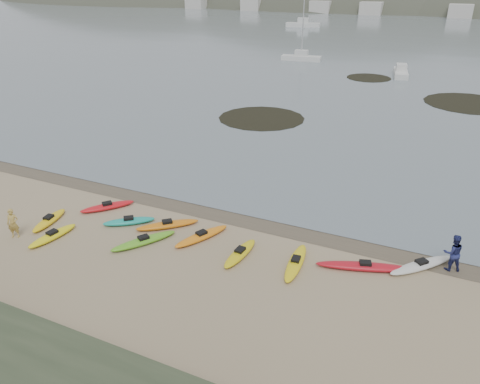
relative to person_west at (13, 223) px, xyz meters
The scene contains 8 objects.
ground 12.66m from the person_west, 36.94° to the left, with size 600.00×600.00×0.00m, color tan.
wet_sand 12.48m from the person_west, 35.84° to the left, with size 60.00×60.00×0.00m, color brown.
kayaks 10.36m from the person_west, 21.81° to the left, with size 22.16×8.76×0.34m.
person_west is the anchor object (origin of this frame).
person_east 22.87m from the person_west, 17.28° to the left, with size 0.93×0.73×1.92m, color navy.
kelp_mats 40.19m from the person_west, 70.87° to the left, with size 27.71×31.17×0.04m.
moored_boats 94.64m from the person_west, 77.88° to the left, with size 88.91×74.36×1.22m.
far_town 153.44m from the person_west, 83.98° to the left, with size 199.00×5.00×4.00m.
Camera 1 is at (10.51, -22.48, 13.28)m, focal length 35.00 mm.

